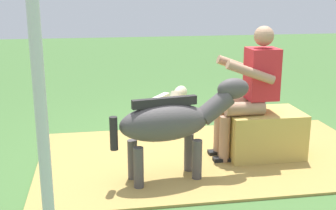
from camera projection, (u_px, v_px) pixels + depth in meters
ground_plane at (191, 160)px, 4.57m from camera, size 24.00×24.00×0.00m
hay_patch at (209, 157)px, 4.63m from camera, size 3.53×2.02×0.02m
hay_bale at (263, 134)px, 4.60m from camera, size 0.78×0.53×0.50m
person_seated at (250, 87)px, 4.44m from camera, size 0.66×0.41×1.38m
pony_standing at (174, 122)px, 3.97m from camera, size 1.34×0.46×0.93m
pony_lying at (160, 113)px, 5.59m from camera, size 0.99×1.25×0.42m
tent_pole_right at (39, 89)px, 2.04m from camera, size 0.06×0.06×2.56m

